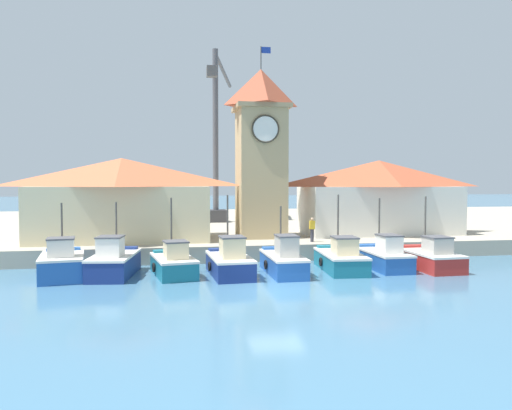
{
  "coord_description": "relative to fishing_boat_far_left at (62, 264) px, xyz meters",
  "views": [
    {
      "loc": [
        -4.83,
        -22.42,
        5.1
      ],
      "look_at": [
        0.83,
        10.12,
        3.5
      ],
      "focal_mm": 35.0,
      "sensor_mm": 36.0,
      "label": 1
    }
  ],
  "objects": [
    {
      "name": "ground_plane",
      "position": [
        10.41,
        -4.83,
        -0.78
      ],
      "size": [
        300.0,
        300.0,
        0.0
      ],
      "primitive_type": "plane",
      "color": "teal"
    },
    {
      "name": "fishing_boat_center",
      "position": [
        11.7,
        -0.8,
        -0.04
      ],
      "size": [
        1.89,
        4.85,
        3.69
      ],
      "color": "#2356A8",
      "rests_on": "ground"
    },
    {
      "name": "clock_tower",
      "position": [
        12.07,
        7.99,
        6.61
      ],
      "size": [
        3.79,
        3.79,
        13.6
      ],
      "color": "tan",
      "rests_on": "quay_wharf"
    },
    {
      "name": "fishing_boat_mid_right",
      "position": [
        15.15,
        -0.36,
        -0.09
      ],
      "size": [
        2.44,
        5.06,
        4.31
      ],
      "color": "#196B7F",
      "rests_on": "ground"
    },
    {
      "name": "fishing_boat_mid_left",
      "position": [
        8.75,
        -0.76,
        -0.05
      ],
      "size": [
        2.29,
        4.78,
        4.32
      ],
      "color": "navy",
      "rests_on": "ground"
    },
    {
      "name": "fishing_boat_right_inner",
      "position": [
        17.83,
        -0.13,
        -0.09
      ],
      "size": [
        1.98,
        4.69,
        4.08
      ],
      "color": "#2356A8",
      "rests_on": "ground"
    },
    {
      "name": "fishing_boat_right_outer",
      "position": [
        20.39,
        -0.82,
        -0.1
      ],
      "size": [
        2.27,
        4.57,
        4.19
      ],
      "color": "#AD2823",
      "rests_on": "ground"
    },
    {
      "name": "quay_wharf",
      "position": [
        10.41,
        23.29,
        -0.25
      ],
      "size": [
        120.0,
        40.0,
        1.05
      ],
      "primitive_type": "cube",
      "color": "#A89E89",
      "rests_on": "ground"
    },
    {
      "name": "warehouse_right",
      "position": [
        21.45,
        8.88,
        3.15
      ],
      "size": [
        12.02,
        5.6,
        5.62
      ],
      "color": "silver",
      "rests_on": "quay_wharf"
    },
    {
      "name": "warehouse_left",
      "position": [
        2.36,
        8.13,
        3.14
      ],
      "size": [
        12.01,
        6.78,
        5.61
      ],
      "color": "beige",
      "rests_on": "quay_wharf"
    },
    {
      "name": "fishing_boat_left_outer",
      "position": [
        2.62,
        0.14,
        -0.01
      ],
      "size": [
        2.6,
        4.89,
        3.94
      ],
      "color": "navy",
      "rests_on": "ground"
    },
    {
      "name": "dock_worker_near_tower",
      "position": [
        14.91,
        4.61,
        1.12
      ],
      "size": [
        0.34,
        0.22,
        1.62
      ],
      "color": "#33333D",
      "rests_on": "quay_wharf"
    },
    {
      "name": "fishing_boat_left_inner",
      "position": [
        5.76,
        -0.24,
        -0.11
      ],
      "size": [
        2.65,
        4.53,
        4.18
      ],
      "color": "#196B7F",
      "rests_on": "ground"
    },
    {
      "name": "fishing_boat_far_left",
      "position": [
        0.0,
        0.0,
        0.0
      ],
      "size": [
        2.73,
        4.38,
        3.94
      ],
      "color": "#2356A8",
      "rests_on": "ground"
    },
    {
      "name": "port_crane_near",
      "position": [
        10.13,
        21.99,
        6.79
      ],
      "size": [
        3.38,
        8.21,
        16.88
      ],
      "color": "#353539",
      "rests_on": "quay_wharf"
    }
  ]
}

